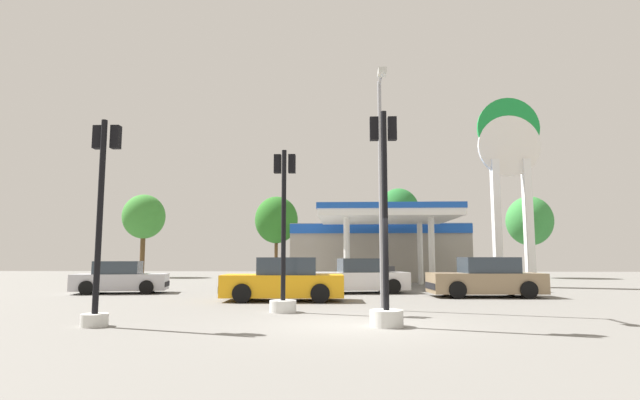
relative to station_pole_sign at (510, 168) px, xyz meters
The scene contains 15 objects.
ground_plane 19.29m from the station_pole_sign, 120.13° to the right, with size 90.00×90.00×0.00m, color slate.
gas_station 10.01m from the station_pole_sign, 140.36° to the left, with size 11.57×12.49×4.31m.
station_pole_sign is the anchor object (origin of this frame).
car_0 9.79m from the station_pole_sign, 116.81° to the right, with size 4.54×2.21×1.59m.
car_1 11.50m from the station_pole_sign, 150.03° to the right, with size 4.56×2.57×1.54m.
car_2 15.85m from the station_pole_sign, 141.31° to the right, with size 4.51×2.17×1.59m.
car_3 20.92m from the station_pole_sign, 163.45° to the right, with size 4.23×2.48×1.42m.
traffic_signal_0 17.79m from the station_pole_sign, 130.46° to the right, with size 0.78×0.78×4.80m.
traffic_signal_1 22.53m from the station_pole_sign, 133.03° to the right, with size 0.65×0.66×4.89m.
traffic_signal_2 18.60m from the station_pole_sign, 117.66° to the right, with size 0.77×0.77×5.10m.
tree_0 28.48m from the station_pole_sign, 154.53° to the left, with size 3.42×3.42×6.74m.
tree_1 17.73m from the station_pole_sign, 145.00° to the left, with size 3.28×3.28×6.24m.
tree_2 11.38m from the station_pole_sign, 116.72° to the left, with size 3.09×3.09×6.82m.
tree_3 13.60m from the station_pole_sign, 66.01° to the left, with size 3.59×3.59×6.41m.
corner_streetlamp 15.11m from the station_pole_sign, 123.03° to the right, with size 0.24×1.48×7.16m.
Camera 1 is at (-0.21, -11.93, 1.59)m, focal length 27.83 mm.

